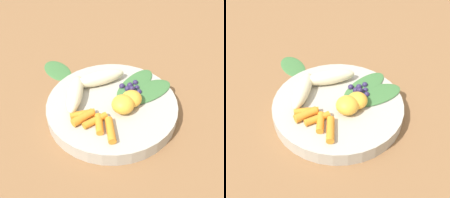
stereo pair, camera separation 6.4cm
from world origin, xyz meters
The scene contains 16 objects.
ground_plane centered at (0.00, 0.00, 0.00)m, with size 2.40×2.40×0.00m, color brown.
bowl centered at (0.00, 0.00, 0.02)m, with size 0.28×0.28×0.03m, color #B2AD9E.
banana_peeled_left centered at (0.00, -0.08, 0.05)m, with size 0.12×0.03×0.03m, color beige.
banana_peeled_right centered at (-0.06, -0.04, 0.05)m, with size 0.12×0.03×0.03m, color beige.
orange_segment_near centered at (0.00, 0.04, 0.05)m, with size 0.04×0.04×0.03m, color #F4A833.
orange_segment_far centered at (0.02, 0.03, 0.05)m, with size 0.05×0.05×0.04m, color #F4A833.
carrot_front centered at (0.05, -0.05, 0.04)m, with size 0.01×0.01×0.05m, color orange.
carrot_mid_left centered at (0.06, -0.05, 0.04)m, with size 0.02×0.02×0.05m, color orange.
carrot_mid_right centered at (0.06, -0.03, 0.04)m, with size 0.01×0.01×0.05m, color orange.
carrot_rear centered at (0.07, -0.02, 0.04)m, with size 0.01×0.01×0.05m, color orange.
carrot_small centered at (0.09, 0.01, 0.04)m, with size 0.02×0.02×0.06m, color orange.
blueberry_pile centered at (-0.05, 0.04, 0.04)m, with size 0.05×0.05×0.02m.
coconut_shred_patch centered at (-0.06, 0.07, 0.03)m, with size 0.05×0.05×0.00m, color white.
kale_leaf_left centered at (-0.04, 0.07, 0.03)m, with size 0.13×0.06×0.01m, color #3D7038.
kale_leaf_right centered at (-0.07, 0.04, 0.03)m, with size 0.13×0.05×0.01m, color #3D7038.
kale_leaf_stray centered at (-0.14, -0.16, 0.00)m, with size 0.10×0.06×0.01m, color #3D7038.
Camera 1 is at (0.47, 0.06, 0.47)m, focal length 48.01 mm.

